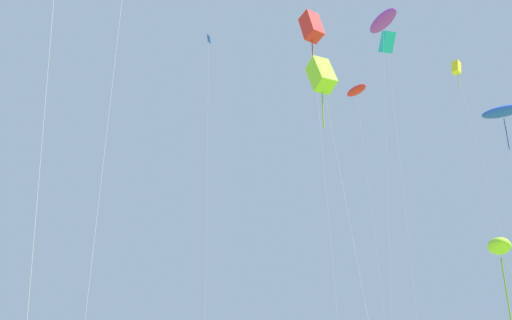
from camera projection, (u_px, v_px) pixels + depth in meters
The scene contains 9 objects.
kite_blue_parafoil at pixel (503, 112), 42.66m from camera, with size 3.30×3.88×20.59m.
kite_lime_parafoil at pixel (499, 247), 33.32m from camera, with size 3.29×4.26×8.31m.
kite_red_parafoil at pixel (356, 91), 65.13m from camera, with size 2.52×3.61×32.84m.
kite_blue_diamond at pixel (208, 63), 61.76m from camera, with size 1.00×1.41×37.87m.
kite_purple_parafoil at pixel (383, 21), 47.17m from camera, with size 3.29×4.10×30.58m.
kite_yellow_box at pixel (457, 69), 57.44m from camera, with size 2.67×2.99×31.90m.
kite_red_box at pixel (311, 27), 48.43m from camera, with size 2.20×3.56×31.73m.
kite_lime_box at pixel (321, 75), 34.81m from camera, with size 2.41×3.70×20.45m.
kite_cyan_box at pixel (387, 42), 56.58m from camera, with size 1.31×2.32×34.58m.
Camera 1 is at (-6.91, -5.90, 1.85)m, focal length 35.65 mm.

